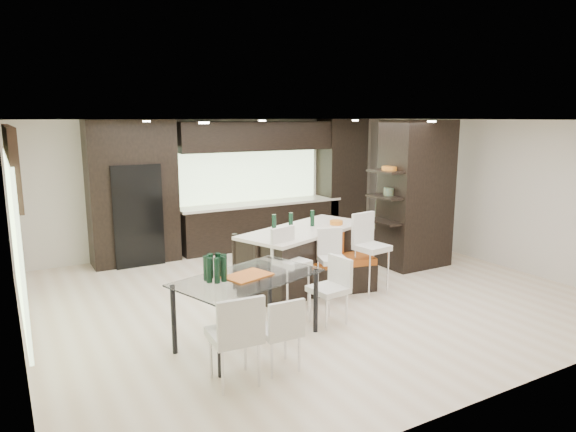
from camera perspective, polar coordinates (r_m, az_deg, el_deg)
ground at (r=8.20m, az=2.10°, el=-8.61°), size 8.00×8.00×0.00m
back_wall at (r=10.95m, az=-7.54°, el=3.54°), size 8.00×0.02×2.70m
left_wall at (r=6.71m, az=-28.31°, el=-2.38°), size 0.02×7.00×2.70m
right_wall at (r=10.50m, az=21.08°, el=2.58°), size 0.02×7.00×2.70m
ceiling at (r=7.73m, az=2.24°, el=10.61°), size 8.00×7.00×0.02m
window_left at (r=6.91m, az=-28.03°, el=-2.01°), size 0.04×3.20×1.90m
window_back at (r=11.13m, az=-4.62°, el=4.75°), size 3.40×0.04×1.20m
stone_accent at (r=6.78m, az=-28.46°, el=5.45°), size 0.08×3.00×0.80m
ceiling_spots at (r=7.94m, az=1.27°, el=10.48°), size 4.00×3.00×0.02m
back_cabinetry at (r=10.85m, az=-4.43°, el=3.53°), size 6.80×0.68×2.70m
refrigerator at (r=10.09m, az=-16.69°, el=0.24°), size 0.90×0.68×1.90m
partition_column at (r=9.75m, az=14.02°, el=2.40°), size 1.20×0.80×2.70m
kitchen_island at (r=8.42m, az=1.88°, el=-4.62°), size 2.54×1.78×0.97m
stool_left at (r=7.40m, az=0.43°, el=-6.86°), size 0.51×0.51×0.96m
stool_mid at (r=7.79m, az=4.95°, el=-6.29°), size 0.49×0.49×0.88m
stool_right at (r=8.16m, az=9.26°, el=-5.06°), size 0.51×0.51×1.03m
bench at (r=8.27m, az=4.70°, el=-6.49°), size 1.50×0.83×0.54m
floor_vase at (r=10.21m, az=9.87°, el=-1.52°), size 0.53×0.53×1.14m
dining_table at (r=6.41m, az=-4.45°, el=-10.32°), size 1.98×1.48×0.85m
chair_near at (r=5.77m, az=-1.03°, el=-13.12°), size 0.44×0.44×0.78m
chair_far at (r=5.50m, az=-6.02°, el=-13.68°), size 0.53×0.53×0.92m
chair_end at (r=6.96m, az=4.50°, el=-8.64°), size 0.50×0.50×0.83m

